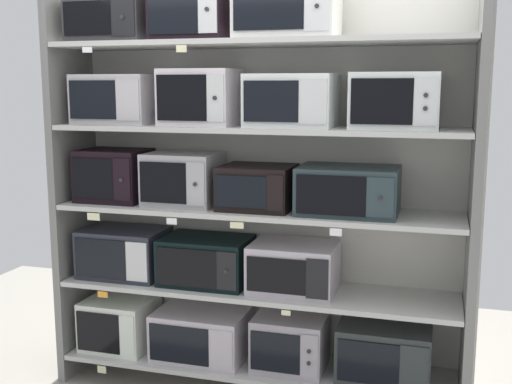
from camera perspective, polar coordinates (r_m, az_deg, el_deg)
The scene contains 35 objects.
back_panel at distance 4.07m, azimuth 1.10°, elevation 2.20°, with size 2.65×0.04×2.79m, color beige.
upright_left at distance 4.33m, azimuth -16.13°, elevation 2.26°, with size 0.05×0.51×2.79m, color slate.
upright_right at distance 3.66m, azimuth 19.18°, elevation 0.84°, with size 0.05×0.51×2.79m, color slate.
shelf_0 at distance 4.15m, azimuth 0.00°, elevation -15.26°, with size 2.45×0.51×0.03m, color beige.
microwave_0 at distance 4.42m, azimuth -12.12°, elevation -11.38°, with size 0.43×0.42×0.33m.
microwave_1 at distance 4.19m, azimuth -4.89°, elevation -12.56°, with size 0.58×0.43×0.31m.
microwave_2 at distance 4.02m, azimuth 3.12°, elevation -13.30°, with size 0.43×0.39×0.33m.
microwave_3 at distance 3.94m, azimuth 11.43°, elevation -14.02°, with size 0.54×0.34×0.33m.
price_tag_0 at distance 4.30m, azimuth -13.71°, elevation -15.26°, with size 0.06×0.00×0.05m, color beige.
shelf_1 at distance 3.97m, azimuth 0.00°, elevation -8.74°, with size 2.45×0.51×0.03m, color beige.
microwave_4 at distance 4.25m, azimuth -11.76°, elevation -5.32°, with size 0.53×0.39×0.31m.
microwave_5 at distance 4.02m, azimuth -4.49°, elevation -6.14°, with size 0.55×0.40×0.29m.
microwave_6 at distance 3.86m, azimuth 3.41°, elevation -6.79°, with size 0.51×0.40×0.29m.
price_tag_2 at distance 4.11m, azimuth -13.63°, elevation -8.96°, with size 0.07×0.00×0.04m, color orange.
price_tag_3 at distance 3.68m, azimuth 2.71°, elevation -10.82°, with size 0.05×0.00×0.03m, color beige.
shelf_2 at distance 3.84m, azimuth 0.00°, elevation -1.69°, with size 2.45×0.51×0.03m, color beige.
microwave_7 at distance 4.18m, azimuth -12.63°, elevation 1.49°, with size 0.42×0.37×0.33m.
microwave_8 at distance 3.97m, azimuth -6.57°, elevation 1.19°, with size 0.44×0.38×0.32m.
microwave_9 at distance 3.81m, azimuth 0.14°, elevation 0.44°, with size 0.43×0.39×0.26m.
microwave_10 at distance 3.69m, azimuth 8.32°, elevation 0.15°, with size 0.57×0.42×0.27m.
price_tag_4 at distance 4.00m, azimuth -14.42°, elevation -2.17°, with size 0.08×0.00×0.04m, color beige.
price_tag_5 at distance 3.76m, azimuth -7.60°, elevation -2.62°, with size 0.06×0.00×0.04m, color white.
price_tag_6 at distance 3.62m, azimuth -1.73°, elevation -3.02°, with size 0.08×0.00×0.04m, color beige.
price_tag_7 at distance 3.49m, azimuth 7.19°, elevation -3.61°, with size 0.07×0.00×0.04m, color white.
shelf_3 at distance 3.78m, azimuth 0.00°, elevation 5.72°, with size 2.45×0.51×0.03m, color beige.
microwave_11 at distance 4.12m, azimuth -12.43°, elevation 8.15°, with size 0.50×0.34×0.31m.
microwave_12 at distance 3.88m, azimuth -5.01°, elevation 8.49°, with size 0.44×0.38×0.34m.
microwave_13 at distance 3.71m, azimuth 3.27°, elevation 8.22°, with size 0.50×0.41×0.30m.
microwave_14 at distance 3.62m, azimuth 12.43°, elevation 8.02°, with size 0.48×0.39×0.31m.
shelf_4 at distance 3.78m, azimuth 0.00°, elevation 13.26°, with size 2.45×0.51×0.03m, color beige.
microwave_15 at distance 4.14m, azimuth -12.68°, elevation 14.79°, with size 0.50×0.40×0.27m.
microwave_16 at distance 3.91m, azimuth -5.64°, elevation 15.67°, with size 0.45×0.39×0.32m.
microwave_17 at distance 3.74m, azimuth 2.82°, elevation 15.97°, with size 0.58×0.35×0.32m.
price_tag_8 at distance 3.92m, azimuth -14.95°, elevation 12.27°, with size 0.06×0.00×0.03m, color white.
price_tag_9 at distance 3.65m, azimuth -6.73°, elevation 12.70°, with size 0.06×0.00×0.04m, color beige.
Camera 1 is at (1.07, -3.61, 1.91)m, focal length 44.44 mm.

